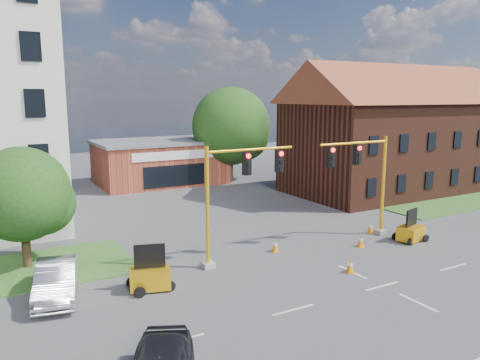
% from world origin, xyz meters
% --- Properties ---
extents(ground, '(120.00, 120.00, 0.00)m').
position_xyz_m(ground, '(0.00, 0.00, 0.00)').
color(ground, '#49494C').
rests_on(ground, ground).
extents(grass_verge_ne, '(14.00, 4.00, 0.08)m').
position_xyz_m(grass_verge_ne, '(18.00, 9.00, 0.04)').
color(grass_verge_ne, '#2A501E').
rests_on(grass_verge_ne, ground).
extents(lane_markings, '(60.00, 36.00, 0.01)m').
position_xyz_m(lane_markings, '(0.00, -3.00, 0.01)').
color(lane_markings, silver).
rests_on(lane_markings, ground).
extents(brick_shop, '(12.40, 8.40, 4.30)m').
position_xyz_m(brick_shop, '(0.00, 29.98, 2.16)').
color(brick_shop, maroon).
rests_on(brick_shop, ground).
extents(townhouse_row, '(21.00, 11.00, 11.50)m').
position_xyz_m(townhouse_row, '(18.00, 16.00, 5.93)').
color(townhouse_row, '#432014').
rests_on(townhouse_row, ground).
extents(tree_large, '(8.20, 7.81, 9.56)m').
position_xyz_m(tree_large, '(6.90, 27.08, 5.42)').
color(tree_large, '#332412').
rests_on(tree_large, ground).
extents(tree_nw_front, '(4.96, 4.73, 6.18)m').
position_xyz_m(tree_nw_front, '(-13.76, 10.58, 3.65)').
color(tree_nw_front, '#332412').
rests_on(tree_nw_front, ground).
extents(signal_mast_west, '(5.30, 0.60, 6.20)m').
position_xyz_m(signal_mast_west, '(-4.36, 6.00, 3.92)').
color(signal_mast_west, gray).
rests_on(signal_mast_west, ground).
extents(signal_mast_east, '(5.30, 0.60, 6.20)m').
position_xyz_m(signal_mast_east, '(4.36, 6.00, 3.92)').
color(signal_mast_east, gray).
rests_on(signal_mast_east, ground).
extents(trailer_west, '(2.04, 1.65, 2.02)m').
position_xyz_m(trailer_west, '(-9.42, 4.82, 0.63)').
color(trailer_west, '#F4AB14').
rests_on(trailer_west, ground).
extents(trailer_east, '(1.90, 1.53, 1.88)m').
position_xyz_m(trailer_east, '(6.55, 4.14, 0.59)').
color(trailer_east, '#F4AB14').
rests_on(trailer_east, ground).
extents(cone_a, '(0.40, 0.40, 0.70)m').
position_xyz_m(cone_a, '(-0.16, 2.00, 0.34)').
color(cone_a, orange).
rests_on(cone_a, ground).
extents(cone_b, '(0.40, 0.40, 0.70)m').
position_xyz_m(cone_b, '(-1.65, 6.43, 0.34)').
color(cone_b, orange).
rests_on(cone_b, ground).
extents(cone_c, '(0.40, 0.40, 0.70)m').
position_xyz_m(cone_c, '(3.15, 4.76, 0.34)').
color(cone_c, orange).
rests_on(cone_c, ground).
extents(cone_d, '(0.40, 0.40, 0.70)m').
position_xyz_m(cone_d, '(5.70, 6.56, 0.34)').
color(cone_d, orange).
rests_on(cone_d, ground).
extents(pickup_white, '(5.84, 4.33, 1.47)m').
position_xyz_m(pickup_white, '(11.10, 14.43, 0.74)').
color(pickup_white, white).
rests_on(pickup_white, ground).
extents(sedan_silver_front, '(2.58, 4.96, 1.56)m').
position_xyz_m(sedan_silver_front, '(-13.21, 6.03, 0.78)').
color(sedan_silver_front, '#A3A5AB').
rests_on(sedan_silver_front, ground).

